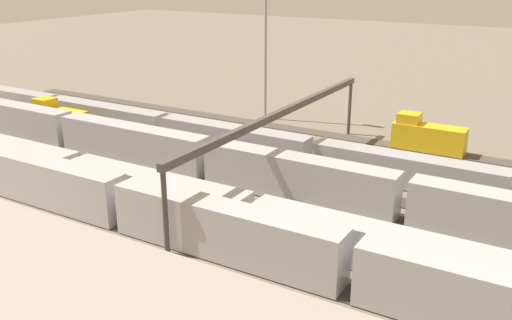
% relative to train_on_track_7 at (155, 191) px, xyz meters
% --- Properties ---
extents(ground_plane, '(400.00, 400.00, 0.00)m').
position_rel_train_on_track_7_xyz_m(ground_plane, '(-11.53, -15.00, -2.02)').
color(ground_plane, '#756B5B').
extents(track_bed_0, '(140.00, 2.80, 0.12)m').
position_rel_train_on_track_7_xyz_m(track_bed_0, '(-11.53, -35.00, -1.96)').
color(track_bed_0, '#4C443D').
rests_on(track_bed_0, ground_plane).
extents(track_bed_1, '(140.00, 2.80, 0.12)m').
position_rel_train_on_track_7_xyz_m(track_bed_1, '(-11.53, -30.00, -1.96)').
color(track_bed_1, '#4C443D').
rests_on(track_bed_1, ground_plane).
extents(track_bed_2, '(140.00, 2.80, 0.12)m').
position_rel_train_on_track_7_xyz_m(track_bed_2, '(-11.53, -25.00, -1.96)').
color(track_bed_2, '#4C443D').
rests_on(track_bed_2, ground_plane).
extents(track_bed_3, '(140.00, 2.80, 0.12)m').
position_rel_train_on_track_7_xyz_m(track_bed_3, '(-11.53, -20.00, -1.96)').
color(track_bed_3, '#3D3833').
rests_on(track_bed_3, ground_plane).
extents(track_bed_4, '(140.00, 2.80, 0.12)m').
position_rel_train_on_track_7_xyz_m(track_bed_4, '(-11.53, -15.00, -1.96)').
color(track_bed_4, '#3D3833').
rests_on(track_bed_4, ground_plane).
extents(track_bed_5, '(140.00, 2.80, 0.12)m').
position_rel_train_on_track_7_xyz_m(track_bed_5, '(-11.53, -10.00, -1.96)').
color(track_bed_5, '#3D3833').
rests_on(track_bed_5, ground_plane).
extents(track_bed_6, '(140.00, 2.80, 0.12)m').
position_rel_train_on_track_7_xyz_m(track_bed_6, '(-11.53, -5.00, -1.96)').
color(track_bed_6, '#3D3833').
rests_on(track_bed_6, ground_plane).
extents(track_bed_7, '(140.00, 2.80, 0.12)m').
position_rel_train_on_track_7_xyz_m(track_bed_7, '(-11.53, -0.00, -1.96)').
color(track_bed_7, '#3D3833').
rests_on(track_bed_7, ground_plane).
extents(track_bed_8, '(140.00, 2.80, 0.12)m').
position_rel_train_on_track_7_xyz_m(track_bed_8, '(-11.53, 5.00, -1.96)').
color(track_bed_8, '#3D3833').
rests_on(track_bed_8, ground_plane).
extents(train_on_track_7, '(71.40, 3.00, 3.80)m').
position_rel_train_on_track_7_xyz_m(train_on_track_7, '(0.00, 0.00, 0.00)').
color(train_on_track_7, '#B7BABF').
rests_on(train_on_track_7, ground_plane).
extents(train_on_track_4, '(10.00, 3.00, 5.00)m').
position_rel_train_on_track_7_xyz_m(train_on_track_4, '(32.30, -15.00, 0.14)').
color(train_on_track_4, gold).
rests_on(train_on_track_4, ground_plane).
extents(train_on_track_8, '(95.60, 3.00, 5.00)m').
position_rel_train_on_track_7_xyz_m(train_on_track_8, '(-0.06, 5.00, 0.60)').
color(train_on_track_8, '#B7BABF').
rests_on(train_on_track_8, ground_plane).
extents(train_on_track_3, '(139.00, 3.00, 4.40)m').
position_rel_train_on_track_7_xyz_m(train_on_track_3, '(-7.79, -20.00, 0.05)').
color(train_on_track_3, '#285193').
rests_on(train_on_track_3, ground_plane).
extents(train_on_track_0, '(10.00, 3.00, 5.00)m').
position_rel_train_on_track_7_xyz_m(train_on_track_0, '(-19.88, -35.00, 0.14)').
color(train_on_track_0, gold).
rests_on(train_on_track_0, ground_plane).
extents(train_on_track_5, '(119.80, 3.00, 5.00)m').
position_rel_train_on_track_7_xyz_m(train_on_track_5, '(-11.89, -10.00, 0.60)').
color(train_on_track_5, '#B7BABF').
rests_on(train_on_track_5, ground_plane).
extents(light_mast_0, '(2.80, 0.70, 30.88)m').
position_rel_train_on_track_7_xyz_m(light_mast_0, '(8.36, -38.51, 17.30)').
color(light_mast_0, '#9EA0A5').
rests_on(light_mast_0, ground_plane).
extents(signal_gantry, '(0.70, 45.00, 8.80)m').
position_rel_train_on_track_7_xyz_m(signal_gantry, '(-7.35, -15.00, 5.78)').
color(signal_gantry, '#4C4742').
rests_on(signal_gantry, ground_plane).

